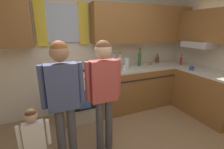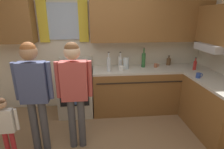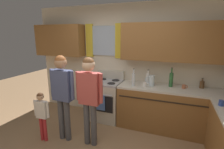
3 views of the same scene
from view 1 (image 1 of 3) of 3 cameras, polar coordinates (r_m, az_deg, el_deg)
back_wall_unit at (r=3.31m, az=-6.26°, el=12.51°), size 4.60×0.42×2.60m
kitchen_counter_run at (r=3.72m, az=17.89°, el=-4.53°), size 2.29×1.78×0.90m
stove_oven at (r=3.20m, az=-11.05°, el=-7.09°), size 0.65×0.67×1.10m
bottle_squat_brown at (r=4.05m, az=15.72°, el=5.09°), size 0.08×0.08×0.21m
bottle_wine_green at (r=3.62m, az=9.73°, el=5.39°), size 0.08×0.08×0.39m
bottle_milk_white at (r=3.43m, az=2.79°, el=4.45°), size 0.08×0.08×0.31m
bottle_sauce_red at (r=4.01m, az=23.26°, el=4.48°), size 0.06×0.06×0.25m
bottle_tall_clear at (r=3.09m, az=0.66°, el=3.59°), size 0.07×0.07×0.37m
mug_ceramic_white at (r=3.23m, az=4.42°, el=2.41°), size 0.13×0.08×0.09m
cup_terracotta at (r=3.75m, az=13.19°, el=3.82°), size 0.11×0.07×0.08m
mug_cobalt_blue at (r=3.59m, az=26.31°, el=2.05°), size 0.11×0.07×0.08m
water_pitcher at (r=3.37m, az=5.05°, el=4.06°), size 0.19×0.11×0.22m
adult_holding_child at (r=1.98m, az=-17.00°, el=-5.81°), size 0.49×0.21×1.59m
adult_in_plaid at (r=2.12m, az=-2.95°, el=-3.83°), size 0.49×0.21×1.57m
small_child at (r=2.01m, az=-25.65°, el=-19.82°), size 0.32×0.13×0.93m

